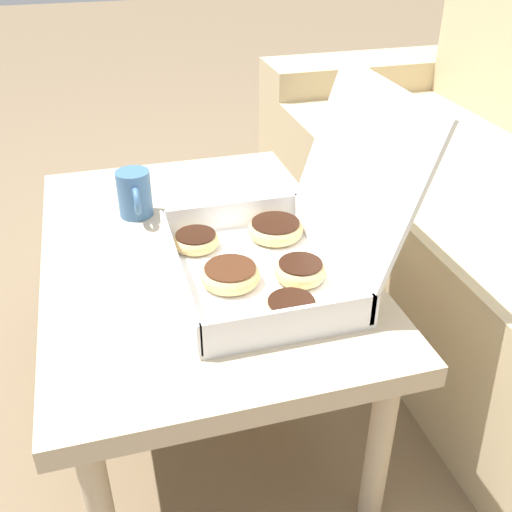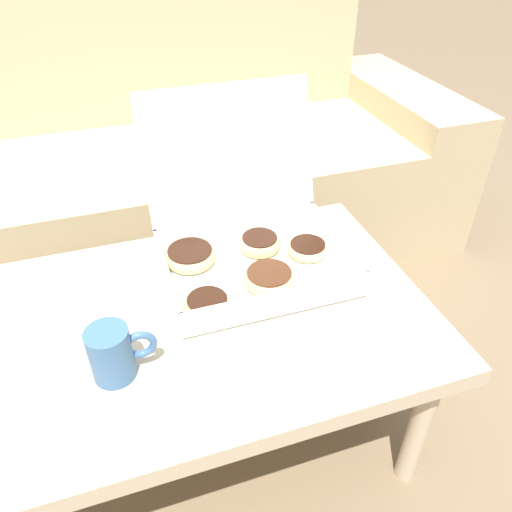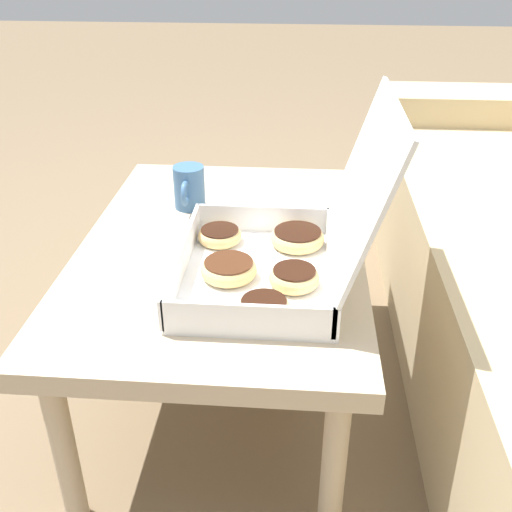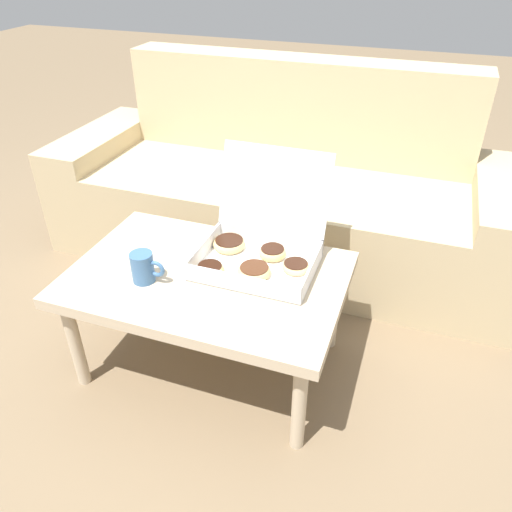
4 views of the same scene
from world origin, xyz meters
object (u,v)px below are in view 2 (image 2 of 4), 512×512
(coffee_table, at_px, (203,330))
(coffee_mug, at_px, (113,353))
(couch, at_px, (144,171))
(pastry_box, at_px, (244,243))

(coffee_table, height_order, coffee_mug, coffee_mug)
(coffee_table, bearing_deg, couch, 90.00)
(couch, relative_size, pastry_box, 5.51)
(pastry_box, xyz_separation_m, coffee_mug, (-0.30, -0.23, -0.01))
(couch, relative_size, coffee_mug, 18.47)
(coffee_mug, bearing_deg, couch, 79.91)
(pastry_box, bearing_deg, coffee_mug, -143.16)
(couch, height_order, coffee_table, couch)
(couch, distance_m, pastry_box, 0.77)
(couch, bearing_deg, coffee_mug, -100.09)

